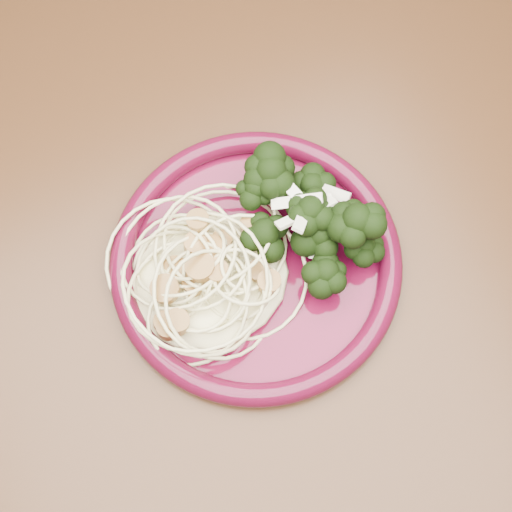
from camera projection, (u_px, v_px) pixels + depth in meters
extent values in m
plane|color=#56331D|center=(247.00, 391.00, 1.30)|extent=(3.50, 3.50, 0.00)
cube|color=#472814|center=(238.00, 236.00, 0.62)|extent=(1.20, 0.80, 0.04)
cylinder|color=#472814|center=(458.00, 16.00, 1.17)|extent=(0.06, 0.06, 0.71)
cylinder|color=#530922|center=(256.00, 264.00, 0.59)|extent=(0.24, 0.24, 0.01)
torus|color=#530A23|center=(256.00, 260.00, 0.58)|extent=(0.24, 0.24, 0.02)
ellipsoid|color=beige|center=(209.00, 276.00, 0.57)|extent=(0.13, 0.12, 0.03)
ellipsoid|color=black|center=(313.00, 228.00, 0.57)|extent=(0.09, 0.14, 0.05)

